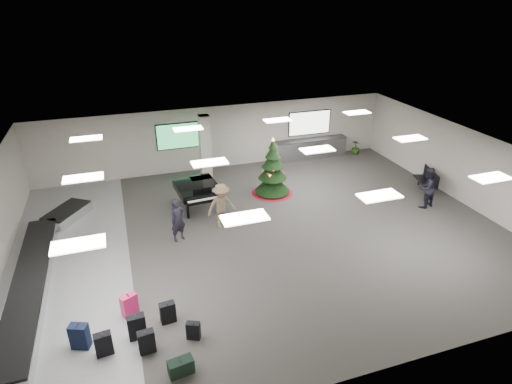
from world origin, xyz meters
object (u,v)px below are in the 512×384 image
object	(u,v)px
baggage_carousel	(39,268)
potted_plant_right	(356,147)
potted_plant_left	(269,162)
traveler_a	(178,220)
pink_suitcase	(129,305)
traveler_b	(221,206)
service_counter	(311,149)
christmas_tree	(272,174)
traveler_bench	(427,188)
grand_piano	(198,189)
bench	(427,179)

from	to	relation	value
baggage_carousel	potted_plant_right	xyz separation A→B (m)	(15.52, 6.53, 0.18)
baggage_carousel	potted_plant_left	distance (m)	11.88
traveler_a	pink_suitcase	bearing A→B (deg)	-142.77
traveler_a	potted_plant_right	xyz separation A→B (m)	(10.84, 5.89, -0.45)
traveler_b	service_counter	bearing A→B (deg)	34.08
christmas_tree	traveler_a	distance (m)	5.36
traveler_bench	potted_plant_right	world-z (taller)	traveler_bench
potted_plant_right	baggage_carousel	bearing A→B (deg)	-157.19
grand_piano	bench	distance (m)	10.40
service_counter	grand_piano	size ratio (longest dim) A/B	1.80
traveler_bench	potted_plant_left	distance (m)	7.81
pink_suitcase	traveler_bench	bearing A→B (deg)	-14.45
pink_suitcase	potted_plant_right	size ratio (longest dim) A/B	0.91
pink_suitcase	potted_plant_left	distance (m)	11.76
traveler_b	pink_suitcase	bearing A→B (deg)	-140.29
traveler_bench	traveler_b	bearing A→B (deg)	-22.12
traveler_a	traveler_bench	distance (m)	10.33
christmas_tree	traveler_b	distance (m)	3.67
potted_plant_left	baggage_carousel	bearing A→B (deg)	-149.05
service_counter	traveler_bench	world-z (taller)	traveler_bench
service_counter	bench	distance (m)	6.36
potted_plant_right	traveler_a	bearing A→B (deg)	-151.48
pink_suitcase	grand_piano	bearing A→B (deg)	33.57
bench	potted_plant_left	size ratio (longest dim) A/B	2.32
service_counter	traveler_a	world-z (taller)	traveler_a
traveler_a	potted_plant_left	bearing A→B (deg)	21.11
potted_plant_left	potted_plant_right	world-z (taller)	potted_plant_right
baggage_carousel	traveler_bench	xyz separation A→B (m)	(14.99, -0.02, 0.68)
baggage_carousel	traveler_bench	world-z (taller)	traveler_bench
traveler_a	traveler_b	xyz separation A→B (m)	(1.74, 0.43, 0.07)
grand_piano	traveler_bench	world-z (taller)	traveler_bench
baggage_carousel	pink_suitcase	distance (m)	3.99
bench	traveler_a	bearing A→B (deg)	-160.19
traveler_bench	potted_plant_left	xyz separation A→B (m)	(-4.80, 6.14, -0.53)
service_counter	christmas_tree	size ratio (longest dim) A/B	1.52
baggage_carousel	service_counter	xyz separation A→B (m)	(12.84, 6.73, 0.33)
bench	potted_plant_left	distance (m)	7.66
traveler_a	service_counter	bearing A→B (deg)	13.06
service_counter	pink_suitcase	xyz separation A→B (m)	(-10.15, -9.68, -0.20)
traveler_bench	pink_suitcase	bearing A→B (deg)	-1.47
traveler_b	potted_plant_left	world-z (taller)	traveler_b
baggage_carousel	potted_plant_right	world-z (taller)	potted_plant_right
pink_suitcase	traveler_a	size ratio (longest dim) A/B	0.43
christmas_tree	potted_plant_left	world-z (taller)	christmas_tree
baggage_carousel	traveler_b	bearing A→B (deg)	9.45
traveler_bench	traveler_a	bearing A→B (deg)	-18.52
pink_suitcase	traveler_b	size ratio (longest dim) A/B	0.39
baggage_carousel	potted_plant_right	bearing A→B (deg)	22.81
service_counter	traveler_a	size ratio (longest dim) A/B	2.42
bench	grand_piano	bearing A→B (deg)	-172.30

